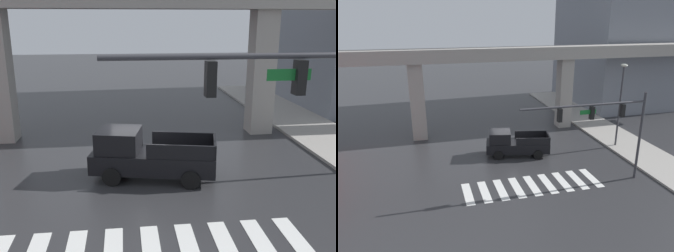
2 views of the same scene
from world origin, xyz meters
TOP-DOWN VIEW (x-y plane):
  - ground_plane at (0.00, 0.00)m, footprint 120.00×120.00m
  - crosswalk_stripes at (-0.00, -6.26)m, footprint 9.35×2.80m
  - elevated_overpass at (0.00, 5.07)m, footprint 48.90×1.91m
  - sidewalk_east at (10.57, 2.00)m, footprint 4.00×36.00m
  - pickup_truck at (0.21, -0.94)m, footprint 5.39×2.94m
  - traffic_signal_mast at (4.73, -6.99)m, footprint 8.69×0.32m
  - street_lamp_near_corner at (9.37, -1.45)m, footprint 0.44×0.70m

SIDE VIEW (x-z plane):
  - ground_plane at x=0.00m, z-range 0.00..0.00m
  - crosswalk_stripes at x=0.00m, z-range 0.00..0.01m
  - sidewalk_east at x=10.57m, z-range 0.00..0.15m
  - pickup_truck at x=0.21m, z-range -0.05..2.03m
  - street_lamp_near_corner at x=9.37m, z-range 0.94..8.18m
  - traffic_signal_mast at x=4.73m, z-range 1.46..7.66m
  - elevated_overpass at x=0.00m, z-range 2.78..10.97m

